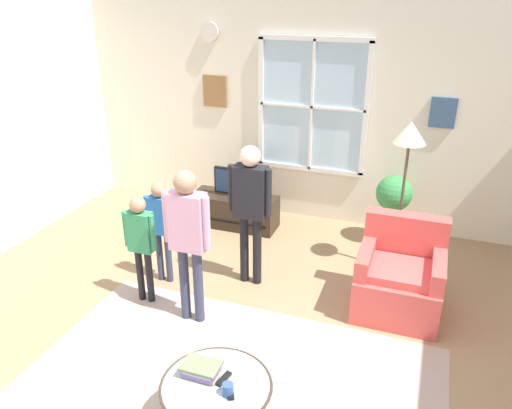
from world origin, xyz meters
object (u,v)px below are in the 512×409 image
at_px(floor_lamp, 408,148).
at_px(cup, 228,389).
at_px(remote_near_cup, 224,379).
at_px(person_green_shirt, 141,238).
at_px(tv_stand, 235,211).
at_px(book_stack, 201,369).
at_px(coffee_table, 216,387).
at_px(person_blue_shirt, 161,221).
at_px(armchair, 399,279).
at_px(person_black_shirt, 250,200).
at_px(person_pink_shirt, 188,230).
at_px(potted_plant_by_window, 393,203).
at_px(remote_near_books, 231,391).
at_px(television, 234,182).

bearing_deg(floor_lamp, cup, -106.77).
relative_size(remote_near_cup, person_green_shirt, 0.13).
distance_m(tv_stand, book_stack, 3.14).
relative_size(tv_stand, floor_lamp, 0.66).
relative_size(book_stack, person_green_shirt, 0.24).
xyz_separation_m(coffee_table, person_blue_shirt, (-1.29, 1.58, 0.30)).
bearing_deg(remote_near_cup, coffee_table, -119.73).
distance_m(armchair, person_blue_shirt, 2.35).
xyz_separation_m(coffee_table, book_stack, (-0.13, 0.05, 0.07)).
distance_m(remote_near_cup, person_blue_shirt, 2.04).
height_order(book_stack, floor_lamp, floor_lamp).
height_order(person_green_shirt, person_black_shirt, person_black_shirt).
relative_size(coffee_table, floor_lamp, 0.46).
bearing_deg(person_blue_shirt, person_pink_shirt, -41.42).
distance_m(coffee_table, person_green_shirt, 1.78).
xyz_separation_m(armchair, potted_plant_by_window, (-0.22, 1.34, 0.18)).
distance_m(armchair, remote_near_cup, 2.08).
bearing_deg(potted_plant_by_window, person_black_shirt, -132.51).
relative_size(armchair, floor_lamp, 0.53).
bearing_deg(remote_near_cup, armchair, 61.77).
height_order(remote_near_books, person_green_shirt, person_green_shirt).
height_order(book_stack, person_green_shirt, person_green_shirt).
xyz_separation_m(remote_near_cup, potted_plant_by_window, (0.77, 3.17, 0.08)).
distance_m(coffee_table, person_pink_shirt, 1.41).
height_order(person_black_shirt, floor_lamp, floor_lamp).
xyz_separation_m(coffee_table, potted_plant_by_window, (0.80, 3.23, 0.12)).
height_order(person_black_shirt, potted_plant_by_window, person_black_shirt).
relative_size(book_stack, cup, 2.96).
relative_size(person_pink_shirt, floor_lamp, 0.89).
distance_m(tv_stand, cup, 3.32).
bearing_deg(book_stack, tv_stand, 108.09).
relative_size(television, cup, 5.80).
bearing_deg(person_pink_shirt, person_black_shirt, 70.35).
bearing_deg(remote_near_books, potted_plant_by_window, 78.19).
height_order(cup, potted_plant_by_window, potted_plant_by_window).
height_order(tv_stand, armchair, armchair).
xyz_separation_m(television, remote_near_books, (1.22, -3.06, -0.18)).
relative_size(cup, person_blue_shirt, 0.08).
distance_m(tv_stand, person_blue_shirt, 1.53).
height_order(coffee_table, book_stack, book_stack).
relative_size(cup, person_green_shirt, 0.08).
relative_size(coffee_table, potted_plant_by_window, 0.91).
bearing_deg(person_green_shirt, tv_stand, 84.24).
xyz_separation_m(cup, floor_lamp, (0.81, 2.68, 0.91)).
distance_m(cup, floor_lamp, 2.94).
relative_size(armchair, remote_near_books, 6.21).
distance_m(book_stack, potted_plant_by_window, 3.31).
distance_m(person_pink_shirt, potted_plant_by_window, 2.66).
xyz_separation_m(armchair, cup, (-0.91, -1.94, 0.13)).
distance_m(armchair, cup, 2.15).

